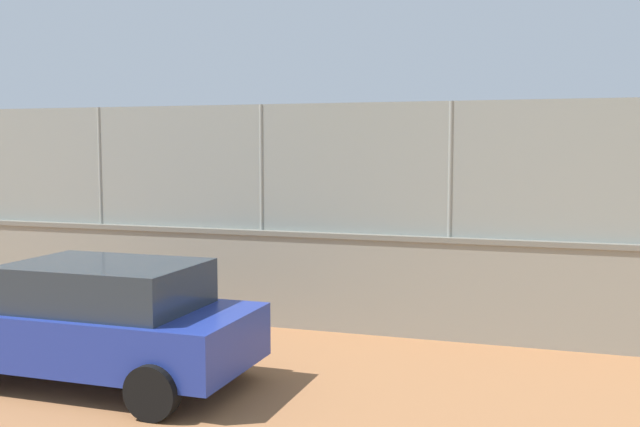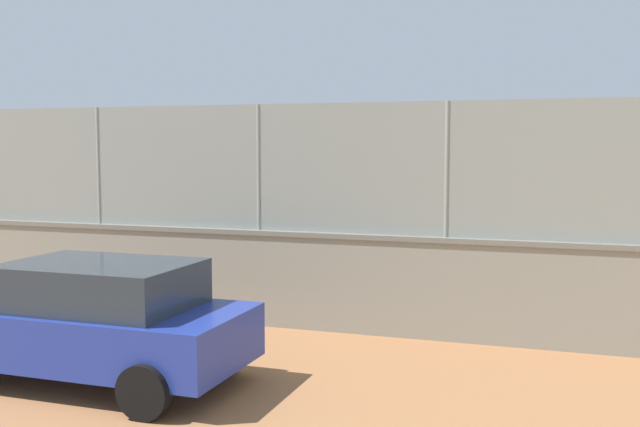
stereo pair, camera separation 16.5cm
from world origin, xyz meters
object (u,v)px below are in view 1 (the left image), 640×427
at_px(player_foreground_swinging, 470,241).
at_px(parked_car_blue, 97,320).
at_px(sports_ball, 289,238).
at_px(player_crossing_court, 271,205).

relative_size(player_foreground_swinging, parked_car_blue, 0.39).
distance_m(sports_ball, parked_car_blue, 13.85).
relative_size(player_crossing_court, sports_ball, 7.16).
bearing_deg(player_crossing_court, parked_car_blue, 104.77).
bearing_deg(player_foreground_swinging, sports_ball, -40.64).
distance_m(player_foreground_swinging, sports_ball, 8.24).
relative_size(player_foreground_swinging, sports_ball, 6.85).
distance_m(player_crossing_court, player_foreground_swinging, 10.22).
bearing_deg(sports_ball, parked_car_blue, 101.36).
bearing_deg(parked_car_blue, player_crossing_court, -75.23).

